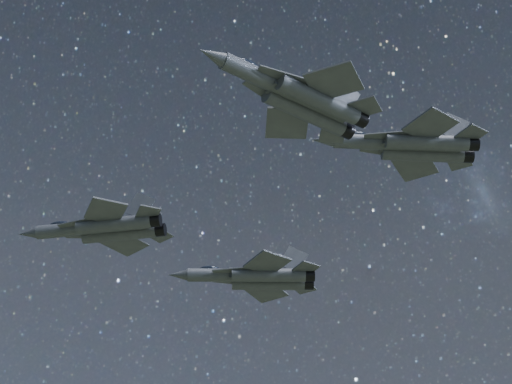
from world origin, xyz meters
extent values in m
cylinder|color=#373B44|center=(-15.13, 7.74, 139.91)|extent=(6.42, 3.63, 1.34)
cone|color=#373B44|center=(-18.96, 9.28, 139.91)|extent=(2.37, 1.89, 1.21)
ellipsoid|color=black|center=(-16.08, 8.12, 140.56)|extent=(2.24, 1.61, 0.66)
cube|color=#373B44|center=(-10.97, 6.06, 139.87)|extent=(7.04, 3.84, 1.12)
cylinder|color=#373B44|center=(-10.97, 5.13, 139.48)|extent=(7.22, 3.95, 1.34)
cylinder|color=#373B44|center=(-10.33, 6.73, 139.48)|extent=(7.22, 3.95, 1.34)
cylinder|color=black|center=(-7.30, 3.65, 139.48)|extent=(1.50, 1.57, 1.24)
cylinder|color=black|center=(-6.65, 5.25, 139.48)|extent=(1.50, 1.57, 1.24)
cube|color=#373B44|center=(-14.12, 6.08, 139.81)|extent=(4.28, 3.23, 0.10)
cube|color=#373B44|center=(-13.25, 8.24, 139.81)|extent=(4.58, 1.78, 0.10)
cube|color=#373B44|center=(-11.90, 3.28, 139.65)|extent=(3.87, 4.22, 0.17)
cube|color=#373B44|center=(-9.72, 8.71, 139.65)|extent=(4.92, 4.83, 0.17)
cube|color=#373B44|center=(-8.03, 2.74, 139.65)|extent=(2.26, 2.41, 0.13)
cube|color=#373B44|center=(-6.55, 6.42, 139.65)|extent=(2.92, 2.89, 0.13)
cube|color=#373B44|center=(-8.73, 4.00, 141.12)|extent=(2.74, 1.47, 3.07)
cube|color=#373B44|center=(-7.93, 6.00, 141.12)|extent=(2.91, 1.02, 3.07)
cylinder|color=#373B44|center=(1.60, 19.02, 143.00)|extent=(7.38, 2.94, 1.52)
cone|color=#373B44|center=(-2.99, 19.96, 143.00)|extent=(2.57, 1.81, 1.37)
ellipsoid|color=black|center=(0.46, 19.25, 143.73)|extent=(2.48, 1.47, 0.75)
cube|color=#373B44|center=(6.57, 18.00, 142.95)|extent=(8.13, 3.04, 1.27)
cylinder|color=#373B44|center=(6.76, 16.97, 142.52)|extent=(8.33, 3.14, 1.52)
cylinder|color=#373B44|center=(7.15, 18.88, 142.52)|extent=(8.33, 3.14, 1.52)
cylinder|color=black|center=(11.15, 16.06, 142.52)|extent=(1.52, 1.63, 1.40)
cylinder|color=black|center=(11.55, 17.98, 142.52)|extent=(1.52, 1.63, 1.40)
cube|color=#373B44|center=(3.06, 17.38, 142.89)|extent=(5.10, 2.94, 0.12)
cube|color=#373B44|center=(3.59, 19.96, 142.89)|extent=(5.08, 1.12, 0.12)
cube|color=#373B44|center=(6.10, 14.71, 142.71)|extent=(4.94, 5.22, 0.20)
cube|color=#373B44|center=(7.43, 21.21, 142.71)|extent=(5.58, 5.59, 0.20)
cube|color=#373B44|center=(10.52, 14.90, 142.71)|extent=(2.90, 3.02, 0.15)
cube|color=#373B44|center=(11.42, 19.30, 142.71)|extent=(3.30, 3.31, 0.15)
cube|color=#373B44|center=(9.48, 16.16, 144.37)|extent=(3.30, 1.10, 3.47)
cube|color=#373B44|center=(9.97, 18.55, 144.37)|extent=(3.39, 0.61, 3.47)
cylinder|color=#373B44|center=(-1.58, -16.00, 141.15)|extent=(6.74, 3.82, 1.41)
cone|color=#373B44|center=(-5.61, -17.63, 141.15)|extent=(2.49, 1.99, 1.27)
ellipsoid|color=black|center=(-2.59, -16.41, 141.83)|extent=(2.35, 1.69, 0.70)
cube|color=#373B44|center=(2.78, -14.24, 141.11)|extent=(7.39, 4.04, 1.18)
cylinder|color=#373B44|center=(3.46, -14.95, 140.70)|extent=(7.58, 4.16, 1.41)
cylinder|color=#373B44|center=(2.78, -13.27, 140.70)|extent=(7.58, 4.16, 1.41)
cylinder|color=black|center=(7.32, -13.39, 140.70)|extent=(1.58, 1.65, 1.30)
cylinder|color=black|center=(6.64, -11.71, 140.70)|extent=(1.58, 1.65, 1.30)
cube|color=#373B44|center=(0.38, -16.53, 141.05)|extent=(4.81, 1.88, 0.11)
cube|color=#373B44|center=(-0.53, -14.26, 141.05)|extent=(4.49, 3.40, 0.11)
cube|color=#373B44|center=(4.10, -17.03, 140.88)|extent=(5.17, 5.07, 0.18)
cube|color=#373B44|center=(1.80, -11.32, 140.88)|extent=(4.06, 4.43, 0.18)
cube|color=#373B44|center=(7.42, -14.61, 140.88)|extent=(3.07, 3.03, 0.14)
cube|color=#373B44|center=(5.86, -10.75, 140.88)|extent=(2.38, 2.53, 0.14)
cube|color=#373B44|center=(5.97, -14.17, 142.42)|extent=(3.05, 1.08, 3.22)
cube|color=#373B44|center=(5.13, -12.07, 142.42)|extent=(2.88, 1.54, 3.22)
cylinder|color=#373B44|center=(11.48, -4.85, 145.43)|extent=(6.94, 2.42, 1.43)
cone|color=#373B44|center=(7.11, -4.19, 145.43)|extent=(2.37, 1.60, 1.29)
ellipsoid|color=black|center=(10.39, -4.68, 146.12)|extent=(2.31, 1.28, 0.71)
cube|color=#373B44|center=(16.21, -5.55, 145.39)|extent=(7.66, 2.48, 1.20)
cylinder|color=#373B44|center=(16.43, -6.52, 144.97)|extent=(7.85, 2.56, 1.43)
cylinder|color=#373B44|center=(16.71, -4.70, 144.97)|extent=(7.85, 2.56, 1.43)
cylinder|color=black|center=(20.62, -7.14, 144.97)|extent=(1.38, 1.49, 1.32)
cylinder|color=black|center=(20.89, -5.32, 144.97)|extent=(1.38, 1.49, 1.32)
cube|color=#373B44|center=(12.93, -6.32, 145.32)|extent=(4.84, 2.55, 0.11)
cube|color=#373B44|center=(13.30, -3.86, 145.32)|extent=(4.82, 1.22, 0.11)
cube|color=#373B44|center=(15.93, -8.67, 145.16)|extent=(4.78, 5.02, 0.18)
cube|color=#373B44|center=(16.85, -2.49, 145.16)|extent=(5.22, 5.27, 0.18)
cube|color=#373B44|center=(20.08, -8.27, 145.16)|extent=(2.81, 2.91, 0.14)
cube|color=#373B44|center=(20.70, -4.09, 145.16)|extent=(3.09, 3.11, 0.14)
cube|color=#373B44|center=(19.04, -7.14, 146.72)|extent=(3.14, 0.87, 3.27)
cube|color=#373B44|center=(19.38, -4.86, 146.72)|extent=(3.21, 0.53, 3.27)
camera|label=1|loc=(-12.35, -64.30, 96.32)|focal=60.00mm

